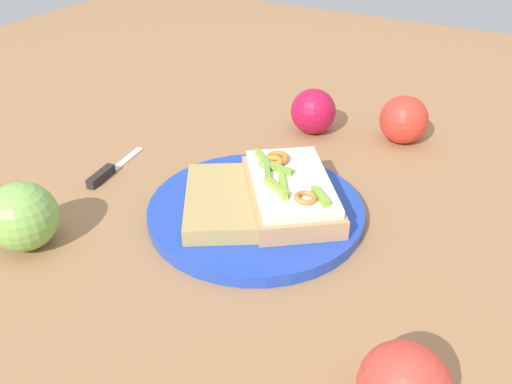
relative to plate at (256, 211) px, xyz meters
name	(u,v)px	position (x,y,z in m)	size (l,w,h in m)	color
ground_plane	(256,216)	(0.00, 0.00, -0.01)	(2.00, 2.00, 0.00)	#976C46
plate	(256,211)	(0.00, 0.00, 0.00)	(0.27, 0.27, 0.02)	#2142B5
sandwich	(290,190)	(-0.03, 0.03, 0.03)	(0.20, 0.19, 0.05)	tan
bread_slice_side	(221,201)	(0.03, -0.03, 0.02)	(0.15, 0.09, 0.02)	tan
apple_0	(404,120)	(-0.29, 0.10, 0.03)	(0.08, 0.08, 0.08)	red
apple_2	(23,217)	(0.18, -0.20, 0.03)	(0.08, 0.08, 0.08)	#7BB34C
apple_3	(313,111)	(-0.26, -0.04, 0.03)	(0.07, 0.07, 0.07)	#B71238
knife	(109,171)	(0.01, -0.23, 0.00)	(0.13, 0.03, 0.01)	silver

